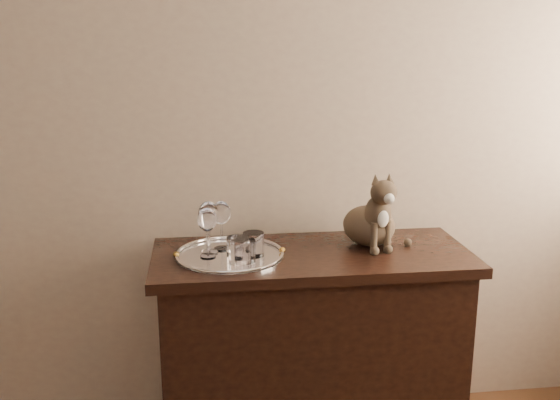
% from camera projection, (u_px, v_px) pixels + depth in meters
% --- Properties ---
extents(wall_back, '(4.00, 0.10, 2.70)m').
position_uv_depth(wall_back, '(150.00, 112.00, 2.45)').
color(wall_back, tan).
rests_on(wall_back, ground).
extents(sideboard, '(1.20, 0.50, 0.85)m').
position_uv_depth(sideboard, '(311.00, 354.00, 2.46)').
color(sideboard, black).
rests_on(sideboard, ground).
extents(tray, '(0.40, 0.40, 0.01)m').
position_uv_depth(tray, '(230.00, 256.00, 2.30)').
color(tray, white).
rests_on(tray, sideboard).
extents(wine_glass_a, '(0.07, 0.07, 0.20)m').
position_uv_depth(wine_glass_a, '(209.00, 227.00, 2.30)').
color(wine_glass_a, white).
rests_on(wine_glass_a, tray).
extents(wine_glass_b, '(0.07, 0.07, 0.19)m').
position_uv_depth(wine_glass_b, '(221.00, 225.00, 2.34)').
color(wine_glass_b, white).
rests_on(wine_glass_b, tray).
extents(wine_glass_c, '(0.07, 0.07, 0.18)m').
position_uv_depth(wine_glass_c, '(207.00, 232.00, 2.26)').
color(wine_glass_c, white).
rests_on(wine_glass_c, tray).
extents(tumbler_a, '(0.07, 0.07, 0.08)m').
position_uv_depth(tumbler_a, '(246.00, 251.00, 2.22)').
color(tumbler_a, white).
rests_on(tumbler_a, tray).
extents(tumbler_b, '(0.08, 0.08, 0.09)m').
position_uv_depth(tumbler_b, '(238.00, 250.00, 2.21)').
color(tumbler_b, white).
rests_on(tumbler_b, tray).
extents(tumbler_c, '(0.08, 0.08, 0.09)m').
position_uv_depth(tumbler_c, '(253.00, 244.00, 2.28)').
color(tumbler_c, white).
rests_on(tumbler_c, tray).
extents(cat, '(0.34, 0.33, 0.30)m').
position_uv_depth(cat, '(370.00, 207.00, 2.41)').
color(cat, brown).
rests_on(cat, sideboard).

